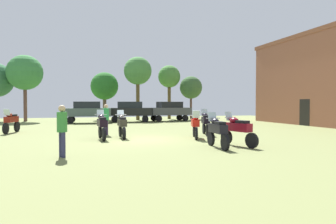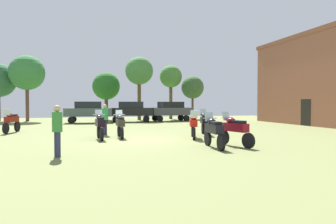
% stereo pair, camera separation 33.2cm
% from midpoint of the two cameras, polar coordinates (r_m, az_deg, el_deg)
% --- Properties ---
extents(ground_plane, '(44.00, 52.00, 0.02)m').
position_cam_midpoint_polar(ground_plane, '(15.71, -6.48, -5.14)').
color(ground_plane, olive).
extents(motorcycle_1, '(0.62, 2.19, 1.50)m').
position_cam_midpoint_polar(motorcycle_1, '(15.96, -12.79, -2.37)').
color(motorcycle_1, black).
rests_on(motorcycle_1, ground).
extents(motorcycle_2, '(0.62, 2.17, 1.47)m').
position_cam_midpoint_polar(motorcycle_2, '(16.48, -9.14, -2.28)').
color(motorcycle_2, black).
rests_on(motorcycle_2, ground).
extents(motorcycle_3, '(0.83, 2.16, 1.48)m').
position_cam_midpoint_polar(motorcycle_3, '(16.15, 4.50, -2.32)').
color(motorcycle_3, black).
rests_on(motorcycle_3, ground).
extents(motorcycle_5, '(0.62, 2.12, 1.46)m').
position_cam_midpoint_polar(motorcycle_5, '(12.73, 8.43, -3.45)').
color(motorcycle_5, black).
rests_on(motorcycle_5, ground).
extents(motorcycle_7, '(0.77, 2.12, 1.51)m').
position_cam_midpoint_polar(motorcycle_7, '(17.90, 6.47, -1.91)').
color(motorcycle_7, black).
rests_on(motorcycle_7, ground).
extents(motorcycle_8, '(0.81, 2.07, 1.47)m').
position_cam_midpoint_polar(motorcycle_8, '(13.44, 12.22, -3.18)').
color(motorcycle_8, black).
rests_on(motorcycle_8, ground).
extents(motorcycle_10, '(0.74, 2.15, 1.50)m').
position_cam_midpoint_polar(motorcycle_10, '(21.39, -27.54, -1.51)').
color(motorcycle_10, black).
rests_on(motorcycle_10, ground).
extents(car_1, '(4.49, 2.31, 2.00)m').
position_cam_midpoint_polar(car_1, '(31.59, -0.02, 0.41)').
color(car_1, black).
rests_on(car_1, ground).
extents(car_2, '(4.40, 2.06, 2.00)m').
position_cam_midpoint_polar(car_2, '(29.57, -15.10, 0.27)').
color(car_2, black).
rests_on(car_2, ground).
extents(car_3, '(4.57, 2.60, 2.00)m').
position_cam_midpoint_polar(car_3, '(30.44, -7.33, 0.35)').
color(car_3, black).
rests_on(car_3, ground).
extents(person_1, '(0.48, 0.48, 1.79)m').
position_cam_midpoint_polar(person_1, '(18.03, -11.99, -0.92)').
color(person_1, '#322647').
rests_on(person_1, ground).
extents(person_2, '(0.46, 0.46, 1.78)m').
position_cam_midpoint_polar(person_2, '(11.07, -19.93, -2.60)').
color(person_2, '#2C2D50').
rests_on(person_2, ground).
extents(tree_2, '(3.11, 3.11, 5.35)m').
position_cam_midpoint_polar(tree_2, '(35.57, -11.99, 4.69)').
color(tree_2, '#4E3E31').
rests_on(tree_2, ground).
extents(tree_3, '(2.67, 2.67, 5.05)m').
position_cam_midpoint_polar(tree_3, '(36.59, 4.03, 4.53)').
color(tree_3, '#503932').
rests_on(tree_3, ground).
extents(tree_5, '(2.61, 2.61, 6.30)m').
position_cam_midpoint_polar(tree_5, '(36.27, -0.03, 6.47)').
color(tree_5, brown).
rests_on(tree_5, ground).
extents(tree_6, '(3.06, 3.06, 6.96)m').
position_cam_midpoint_polar(tree_6, '(34.22, -5.93, 7.51)').
color(tree_6, brown).
rests_on(tree_6, ground).
extents(tree_7, '(3.54, 3.54, 6.73)m').
position_cam_midpoint_polar(tree_7, '(34.63, -25.34, 6.60)').
color(tree_7, brown).
rests_on(tree_7, ground).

